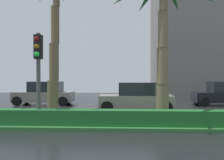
# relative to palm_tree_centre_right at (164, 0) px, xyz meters

# --- Properties ---
(ground_plane) EXTENTS (90.00, 42.00, 0.10)m
(ground_plane) POSITION_rel_palm_tree_centre_right_xyz_m (-7.22, 1.21, -5.41)
(ground_plane) COLOR black
(median_strip) EXTENTS (85.50, 4.00, 0.15)m
(median_strip) POSITION_rel_palm_tree_centre_right_xyz_m (-7.22, 0.21, -5.28)
(median_strip) COLOR #2D6B33
(median_strip) RESTS_ON ground_plane
(palm_tree_centre_right) EXTENTS (4.70, 4.77, 6.84)m
(palm_tree_centre_right) POSITION_rel_palm_tree_centre_right_xyz_m (0.00, 0.00, 0.00)
(palm_tree_centre_right) COLOR #78654A
(palm_tree_centre_right) RESTS_ON median_strip
(traffic_signal_median_right) EXTENTS (0.28, 0.43, 3.62)m
(traffic_signal_median_right) POSITION_rel_palm_tree_centre_right_xyz_m (-5.10, -1.11, -2.72)
(traffic_signal_median_right) COLOR #4C4C47
(traffic_signal_median_right) RESTS_ON median_strip
(car_in_traffic_leading) EXTENTS (4.30, 2.02, 1.72)m
(car_in_traffic_leading) POSITION_rel_palm_tree_centre_right_xyz_m (-7.61, 7.33, -4.53)
(car_in_traffic_leading) COLOR gray
(car_in_traffic_leading) RESTS_ON ground_plane
(car_in_traffic_second) EXTENTS (4.30, 2.02, 1.72)m
(car_in_traffic_second) POSITION_rel_palm_tree_centre_right_xyz_m (-0.96, 4.00, -4.53)
(car_in_traffic_second) COLOR gray
(car_in_traffic_second) RESTS_ON ground_plane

